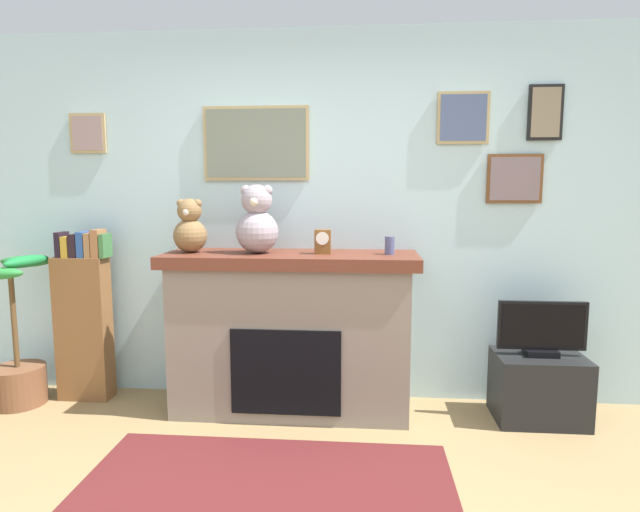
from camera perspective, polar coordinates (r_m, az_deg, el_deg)
The scene contains 11 objects.
back_wall at distance 3.72m, azimuth -0.29°, elevation 4.32°, with size 5.20×0.15×2.60m.
fireplace at distance 3.54m, azimuth -3.20°, elevation -8.31°, with size 1.68×0.59×1.08m.
bookshelf at distance 4.08m, azimuth -24.58°, elevation -6.40°, with size 0.39×0.16×1.23m.
potted_plant at distance 4.24m, azimuth -30.50°, elevation -9.36°, with size 0.51×0.52×1.08m.
tv_stand at distance 3.76m, azimuth 22.94°, elevation -13.20°, with size 0.56×0.40×0.44m, color black.
television at distance 3.65m, azimuth 23.25°, elevation -7.48°, with size 0.56×0.14×0.36m.
area_rug at distance 2.90m, azimuth -5.93°, elevation -23.83°, with size 1.92×0.98×0.01m, color #551C1D.
candle_jar at distance 3.38m, azimuth 7.68°, elevation 1.17°, with size 0.06×0.06×0.12m, color #4C517A.
mantel_clock at distance 3.39m, azimuth 0.30°, elevation 1.59°, with size 0.10×0.08×0.16m.
teddy_bear_grey at distance 3.56m, azimuth -14.14°, elevation 2.98°, with size 0.22×0.22×0.36m.
teddy_bear_cream at distance 3.44m, azimuth -6.95°, elevation 3.69°, with size 0.28×0.28×0.45m.
Camera 1 is at (0.33, -1.71, 1.50)m, focal length 29.04 mm.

